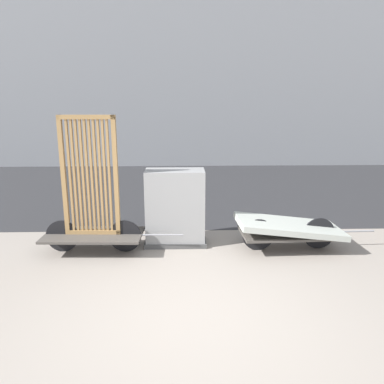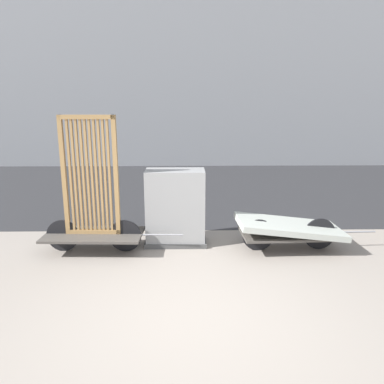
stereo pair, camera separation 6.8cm
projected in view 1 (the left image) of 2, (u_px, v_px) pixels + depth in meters
The scene contains 6 objects.
ground_plane at pixel (197, 318), 4.42m from camera, with size 60.00×60.00×0.00m, color gray.
road_strip at pixel (187, 187), 11.17m from camera, with size 56.00×7.70×0.01m.
building_facade at pixel (184, 45), 15.73m from camera, with size 48.00×4.00×9.60m.
bike_cart_with_bedframe at pixel (92, 209), 6.23m from camera, with size 2.35×0.85×2.29m.
bike_cart_with_mattress at pixel (289, 228), 6.41m from camera, with size 2.43×0.95×0.57m.
utility_cabinet at pixel (175, 210), 6.63m from camera, with size 1.09×0.61×1.34m.
Camera 1 is at (-0.18, -3.94, 2.49)m, focal length 35.00 mm.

